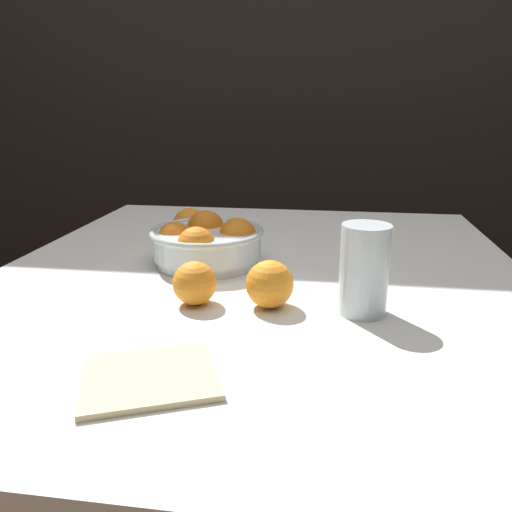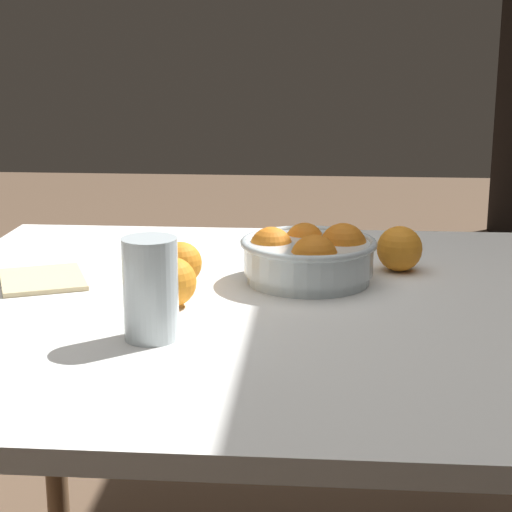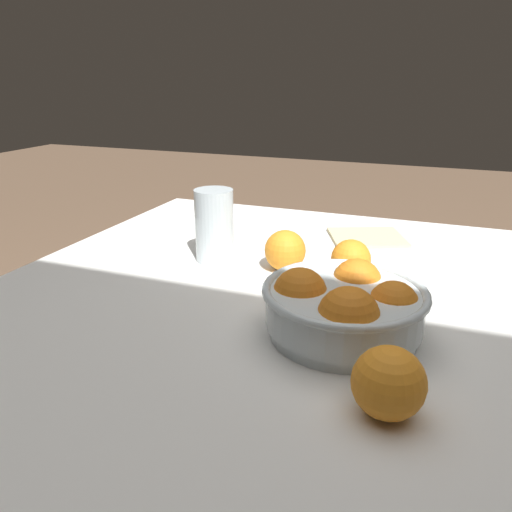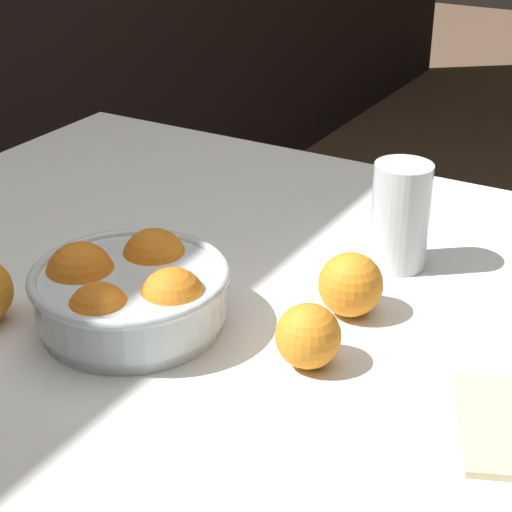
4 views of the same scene
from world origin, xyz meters
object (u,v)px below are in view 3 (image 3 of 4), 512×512
object	(u,v)px
orange_loose_aside	(351,259)
fruit_bowl	(344,306)
orange_loose_front	(389,383)
orange_loose_near_bowl	(285,251)
juice_glass	(215,230)

from	to	relation	value
orange_loose_aside	fruit_bowl	bearing A→B (deg)	98.33
fruit_bowl	orange_loose_front	bearing A→B (deg)	116.85
orange_loose_near_bowl	orange_loose_aside	distance (m)	0.12
fruit_bowl	orange_loose_front	xyz separation A→B (m)	(-0.08, 0.16, -0.00)
fruit_bowl	juice_glass	distance (m)	0.36
juice_glass	orange_loose_near_bowl	bearing A→B (deg)	179.05
orange_loose_front	orange_loose_aside	size ratio (longest dim) A/B	1.12
fruit_bowl	orange_loose_near_bowl	distance (m)	0.25
orange_loose_aside	juice_glass	bearing A→B (deg)	0.74
orange_loose_near_bowl	orange_loose_front	size ratio (longest dim) A/B	0.96
fruit_bowl	orange_loose_near_bowl	bearing A→B (deg)	-53.60
fruit_bowl	orange_loose_front	size ratio (longest dim) A/B	2.87
fruit_bowl	juice_glass	world-z (taller)	juice_glass
juice_glass	orange_loose_near_bowl	world-z (taller)	juice_glass
orange_loose_front	juice_glass	bearing A→B (deg)	-44.17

